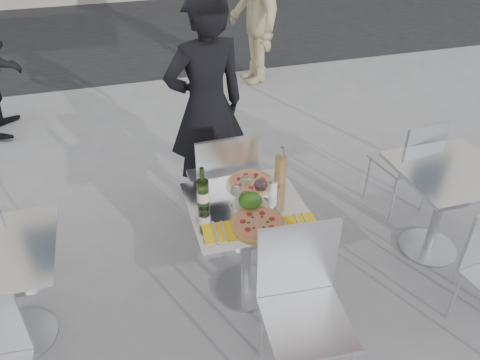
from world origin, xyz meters
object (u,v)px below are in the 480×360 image
object	(u,v)px
pizza_far	(251,183)
wineglass_red_b	(262,186)
chair_far	(224,179)
pedestrian_b	(252,9)
wineglass_white_b	(246,181)
pizza_near	(258,224)
salad_plate	(250,201)
carafe	(281,170)
sugar_shaker	(272,187)
side_table_right	(444,194)
woman_diner	(206,108)
wineglass_red_a	(259,186)
wine_bottle	(203,193)
napkin_right	(302,223)
side_chair_rfar	(411,159)
napkin_left	(219,232)
main_table	(246,232)
wineglass_white_a	(236,191)
chair_near	(302,297)

from	to	relation	value
pizza_far	wineglass_red_b	xyz separation A→B (m)	(0.02, -0.18, 0.09)
chair_far	pedestrian_b	xyz separation A→B (m)	(1.18, 3.10, 0.37)
wineglass_white_b	pizza_near	bearing A→B (deg)	-92.73
pedestrian_b	salad_plate	xyz separation A→B (m)	(-1.16, -3.65, -0.18)
carafe	sugar_shaker	bearing A→B (deg)	-137.87
side_table_right	pizza_near	distance (m)	1.52
pedestrian_b	pizza_near	distance (m)	4.02
woman_diner	wineglass_red_a	size ratio (longest dim) A/B	11.60
pizza_near	wineglass_white_b	xyz separation A→B (m)	(0.01, 0.31, 0.10)
pizza_near	wine_bottle	xyz separation A→B (m)	(-0.27, 0.26, 0.10)
pizza_far	sugar_shaker	world-z (taller)	sugar_shaker
wineglass_red_a	napkin_right	xyz separation A→B (m)	(0.18, -0.30, -0.11)
napkin_right	wine_bottle	bearing A→B (deg)	152.40
side_chair_rfar	napkin_left	xyz separation A→B (m)	(-1.78, -0.70, 0.22)
side_chair_rfar	woman_diner	bearing A→B (deg)	-29.57
main_table	pedestrian_b	bearing A→B (deg)	72.12
side_table_right	woman_diner	distance (m)	1.90
pizza_near	wine_bottle	size ratio (longest dim) A/B	1.11
pizza_near	carafe	bearing A→B (deg)	52.87
wineglass_red_a	wineglass_white_a	bearing A→B (deg)	-174.35
carafe	wineglass_red_b	bearing A→B (deg)	-143.48
wineglass_red_a	carafe	bearing A→B (deg)	32.10
main_table	salad_plate	bearing A→B (deg)	-13.88
side_table_right	carafe	bearing A→B (deg)	172.58
carafe	napkin_right	distance (m)	0.43
pedestrian_b	salad_plate	size ratio (longest dim) A/B	8.74
main_table	wineglass_white_b	bearing A→B (deg)	76.86
wine_bottle	napkin_left	distance (m)	0.28
wineglass_white_a	wine_bottle	bearing A→B (deg)	170.62
side_table_right	pizza_far	size ratio (longest dim) A/B	2.26
main_table	chair_far	size ratio (longest dim) A/B	0.75
chair_far	woman_diner	distance (m)	0.64
sugar_shaker	woman_diner	bearing A→B (deg)	101.00
salad_plate	wineglass_white_a	bearing A→B (deg)	158.59
wineglass_white_a	wineglass_red_b	bearing A→B (deg)	2.67
chair_near	carafe	bearing A→B (deg)	83.07
woman_diner	napkin_right	size ratio (longest dim) A/B	9.11
carafe	napkin_right	bearing A→B (deg)	-91.33
wineglass_red_b	salad_plate	bearing A→B (deg)	-156.17
side_chair_rfar	napkin_right	size ratio (longest dim) A/B	4.45
chair_far	wine_bottle	world-z (taller)	wine_bottle
main_table	pizza_near	size ratio (longest dim) A/B	2.30
pizza_far	wineglass_white_a	bearing A→B (deg)	-129.72
pizza_near	wineglass_white_b	bearing A→B (deg)	87.27
salad_plate	wine_bottle	bearing A→B (deg)	166.98
side_table_right	carafe	distance (m)	1.27
pedestrian_b	wineglass_white_b	size ratio (longest dim) A/B	12.21
pedestrian_b	napkin_right	world-z (taller)	pedestrian_b
salad_plate	wineglass_white_a	distance (m)	0.11
salad_plate	wineglass_white_a	size ratio (longest dim) A/B	1.40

